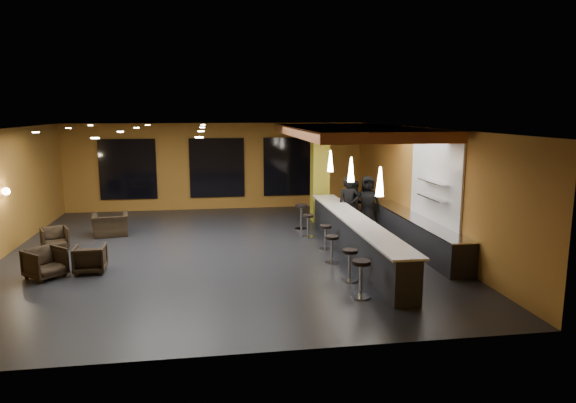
{
  "coord_description": "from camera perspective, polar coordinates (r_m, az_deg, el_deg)",
  "views": [
    {
      "loc": [
        -0.32,
        -14.49,
        4.0
      ],
      "look_at": [
        2.0,
        0.5,
        1.3
      ],
      "focal_mm": 32.0,
      "sensor_mm": 36.0,
      "label": 1
    }
  ],
  "objects": [
    {
      "name": "pendant_1",
      "position": [
        14.63,
        7.01,
        3.54
      ],
      "size": [
        0.2,
        0.2,
        0.7
      ],
      "primitive_type": "cone",
      "color": "white",
      "rests_on": "wood_soffit"
    },
    {
      "name": "bar_stool_4",
      "position": [
        16.33,
        2.23,
        -2.39
      ],
      "size": [
        0.37,
        0.37,
        0.74
      ],
      "rotation": [
        0.0,
        0.0,
        0.05
      ],
      "color": "silver",
      "rests_on": "floor"
    },
    {
      "name": "tile_backsplash",
      "position": [
        15.01,
        16.03,
        2.04
      ],
      "size": [
        0.06,
        3.2,
        2.4
      ],
      "primitive_type": "cube",
      "color": "white",
      "rests_on": "wall_right"
    },
    {
      "name": "staff_b",
      "position": [
        17.45,
        7.47,
        -0.44
      ],
      "size": [
        0.9,
        0.74,
        1.67
      ],
      "primitive_type": "imported",
      "rotation": [
        0.0,
        0.0,
        0.14
      ],
      "color": "black",
      "rests_on": "floor"
    },
    {
      "name": "staff_a",
      "position": [
        16.85,
        6.74,
        -0.45
      ],
      "size": [
        0.72,
        0.5,
        1.87
      ],
      "primitive_type": "imported",
      "rotation": [
        0.0,
        0.0,
        -0.08
      ],
      "color": "black",
      "rests_on": "floor"
    },
    {
      "name": "column",
      "position": [
        18.65,
        3.56,
        3.15
      ],
      "size": [
        0.6,
        0.6,
        3.5
      ],
      "primitive_type": "cube",
      "color": "#A69A25",
      "rests_on": "floor"
    },
    {
      "name": "armchair_c",
      "position": [
        16.45,
        -24.5,
        -3.74
      ],
      "size": [
        0.92,
        0.93,
        0.65
      ],
      "primitive_type": "imported",
      "rotation": [
        0.0,
        0.0,
        0.41
      ],
      "color": "black",
      "rests_on": "floor"
    },
    {
      "name": "window_right",
      "position": [
        21.31,
        0.22,
        3.9
      ],
      "size": [
        2.2,
        0.06,
        2.4
      ],
      "primitive_type": "cube",
      "color": "black",
      "rests_on": "wall_back"
    },
    {
      "name": "wall_right",
      "position": [
        15.98,
        14.79,
        1.67
      ],
      "size": [
        0.1,
        13.0,
        3.5
      ],
      "primitive_type": "cube",
      "color": "#986322",
      "rests_on": "floor"
    },
    {
      "name": "wall_back",
      "position": [
        21.16,
        -7.9,
        3.9
      ],
      "size": [
        12.0,
        0.1,
        3.5
      ],
      "primitive_type": "cube",
      "color": "#986322",
      "rests_on": "floor"
    },
    {
      "name": "window_left",
      "position": [
        21.29,
        -17.37,
        3.44
      ],
      "size": [
        2.2,
        0.06,
        2.4
      ],
      "primitive_type": "cube",
      "color": "black",
      "rests_on": "wall_back"
    },
    {
      "name": "pendant_2",
      "position": [
        17.04,
        4.73,
        4.5
      ],
      "size": [
        0.2,
        0.2,
        0.7
      ],
      "primitive_type": "cone",
      "color": "white",
      "rests_on": "wood_soffit"
    },
    {
      "name": "prep_top",
      "position": [
        15.52,
        14.03,
        -1.79
      ],
      "size": [
        0.72,
        6.0,
        0.03
      ],
      "primitive_type": "cube",
      "color": "silver",
      "rests_on": "prep_counter"
    },
    {
      "name": "armchair_d",
      "position": [
        17.54,
        -19.12,
        -2.46
      ],
      "size": [
        1.26,
        1.14,
        0.72
      ],
      "primitive_type": "imported",
      "rotation": [
        0.0,
        0.0,
        3.32
      ],
      "color": "black",
      "rests_on": "floor"
    },
    {
      "name": "wall_shelf_lower",
      "position": [
        14.83,
        15.79,
        0.4
      ],
      "size": [
        0.3,
        1.5,
        0.03
      ],
      "primitive_type": "cube",
      "color": "silver",
      "rests_on": "wall_right"
    },
    {
      "name": "wood_soffit",
      "position": [
        16.09,
        6.84,
        7.75
      ],
      "size": [
        3.6,
        8.0,
        0.28
      ],
      "primitive_type": "cube",
      "color": "#B56234",
      "rests_on": "ceiling"
    },
    {
      "name": "bar_stool_2",
      "position": [
        13.62,
        4.89,
        -4.92
      ],
      "size": [
        0.38,
        0.38,
        0.75
      ],
      "rotation": [
        0.0,
        0.0,
        0.19
      ],
      "color": "silver",
      "rests_on": "floor"
    },
    {
      "name": "prep_counter",
      "position": [
        15.62,
        13.95,
        -3.42
      ],
      "size": [
        0.7,
        6.0,
        0.86
      ],
      "primitive_type": "cube",
      "color": "black",
      "rests_on": "floor"
    },
    {
      "name": "armchair_a",
      "position": [
        13.77,
        -25.38,
        -6.21
      ],
      "size": [
        1.12,
        1.12,
        0.73
      ],
      "primitive_type": "imported",
      "rotation": [
        0.0,
        0.0,
        0.83
      ],
      "color": "black",
      "rests_on": "floor"
    },
    {
      "name": "armchair_b",
      "position": [
        13.8,
        -21.13,
        -5.96
      ],
      "size": [
        0.77,
        0.79,
        0.69
      ],
      "primitive_type": "imported",
      "rotation": [
        0.0,
        0.0,
        3.19
      ],
      "color": "black",
      "rests_on": "floor"
    },
    {
      "name": "bar_stool_1",
      "position": [
        12.28,
        6.86,
        -6.57
      ],
      "size": [
        0.39,
        0.39,
        0.77
      ],
      "rotation": [
        0.0,
        0.0,
        0.17
      ],
      "color": "silver",
      "rests_on": "floor"
    },
    {
      "name": "staff_c",
      "position": [
        17.44,
        8.79,
        -0.18
      ],
      "size": [
        0.97,
        0.7,
        1.85
      ],
      "primitive_type": "imported",
      "rotation": [
        0.0,
        0.0,
        -0.13
      ],
      "color": "black",
      "rests_on": "floor"
    },
    {
      "name": "window_center",
      "position": [
        21.05,
        -7.89,
        3.73
      ],
      "size": [
        2.2,
        0.06,
        2.4
      ],
      "primitive_type": "cube",
      "color": "black",
      "rests_on": "wall_back"
    },
    {
      "name": "wall_shelf_upper",
      "position": [
        14.76,
        15.87,
        2.12
      ],
      "size": [
        0.3,
        1.5,
        0.03
      ],
      "primitive_type": "cube",
      "color": "silver",
      "rests_on": "wall_right"
    },
    {
      "name": "floor",
      "position": [
        15.05,
        -7.29,
        -5.6
      ],
      "size": [
        12.0,
        13.0,
        0.1
      ],
      "primitive_type": "cube",
      "color": "black",
      "rests_on": "ground"
    },
    {
      "name": "wall_front",
      "position": [
        8.26,
        -6.28,
        -5.79
      ],
      "size": [
        12.0,
        0.1,
        3.5
      ],
      "primitive_type": "cube",
      "color": "#986322",
      "rests_on": "floor"
    },
    {
      "name": "ceiling",
      "position": [
        14.5,
        -7.61,
        8.23
      ],
      "size": [
        12.0,
        13.0,
        0.1
      ],
      "primitive_type": "cube",
      "color": "black"
    },
    {
      "name": "wall_sconce",
      "position": [
        16.14,
        -28.86,
        1.0
      ],
      "size": [
        0.22,
        0.22,
        0.22
      ],
      "primitive_type": "sphere",
      "color": "#FFE5B2",
      "rests_on": "wall_left"
    },
    {
      "name": "bar_stool_5",
      "position": [
        17.39,
        1.49,
        -1.33
      ],
      "size": [
        0.44,
        0.44,
        0.87
      ],
      "rotation": [
        0.0,
        0.0,
        -0.2
      ],
      "color": "silver",
      "rests_on": "floor"
    },
    {
      "name": "bar_top",
      "position": [
        14.37,
        7.44,
        -1.94
      ],
      "size": [
        0.78,
        8.1,
        0.05
      ],
      "primitive_type": "cube",
      "color": "silver",
      "rests_on": "bar_counter"
    },
    {
      "name": "pendant_0",
      "position": [
        12.26,
        10.18,
        2.2
      ],
      "size": [
        0.2,
        0.2,
        0.7
      ],
      "primitive_type": "cone",
      "color": "white",
      "rests_on": "wood_soffit"
    },
    {
      "name": "bar_stool_3",
      "position": [
        14.94,
        4.19,
        -3.63
      ],
      "size": [
        0.37,
        0.37,
        0.72
      ],
      "rotation": [
        0.0,
        0.0,
        -0.1
      ],
      "color": "silver",
      "rests_on": "floor"
    },
    {
      "name": "bar_counter",
      "position": [
        14.49,
        7.39,
        -3.97
      ],
      "size": [
        0.6,
        8.0,
        1.0
      ],
      "primitive_type": "cube",
      "color": "black",
      "rests_on": "floor"
    },
    {
      "name": "bar_stool_0",
      "position": [
        11.24,
        8.12,
        -7.97
      ],
      "size": [
        0.42,
        0.42,
        0.84
      ],
      "rotation": [
        0.0,
        0.0,
        -0.15
      ],
      "color": "silver",
      "rests_on": "floor"
    }
  ]
}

